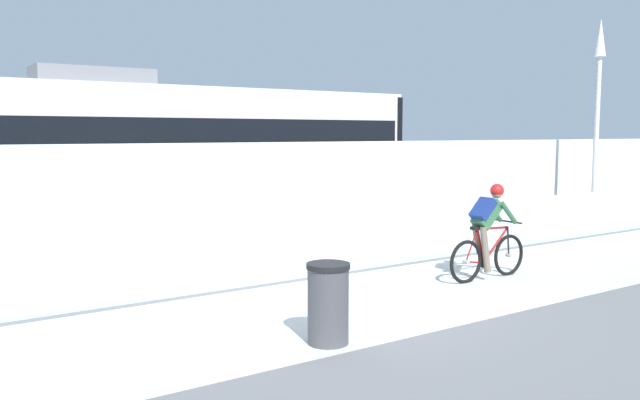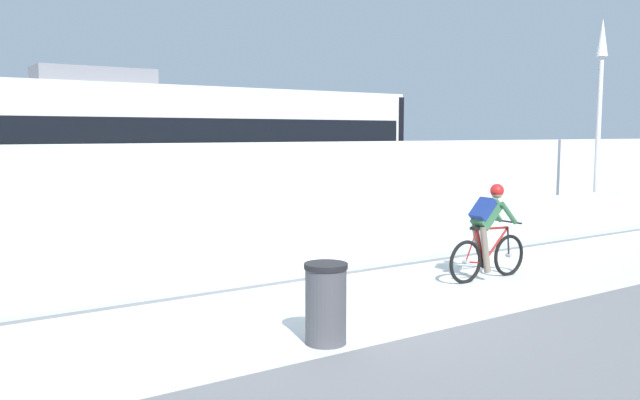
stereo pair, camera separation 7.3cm
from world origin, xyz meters
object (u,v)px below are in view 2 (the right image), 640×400
Objects in this scene: cyclist_on_bike at (488,233)px; trash_bin at (326,304)px; tram at (184,157)px; lamp_post_antenna at (600,98)px.

cyclist_on_bike is 4.33m from trash_bin.
lamp_post_antenna reaches higher than tram.
trash_bin is (-1.57, -8.10, -1.41)m from tram.
lamp_post_antenna is (6.27, 2.15, 2.49)m from cyclist_on_bike.
cyclist_on_bike is at bearing -161.05° from lamp_post_antenna.
trash_bin is (-10.40, -3.40, -2.81)m from lamp_post_antenna.
lamp_post_antenna is at bearing 18.11° from trash_bin.
cyclist_on_bike is at bearing 16.81° from trash_bin.
lamp_post_antenna reaches higher than trash_bin.
tram is at bearing 79.04° from trash_bin.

